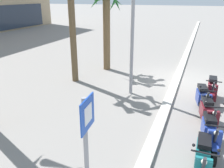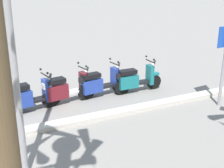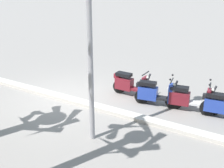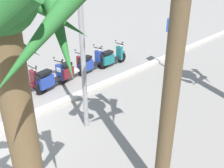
# 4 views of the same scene
# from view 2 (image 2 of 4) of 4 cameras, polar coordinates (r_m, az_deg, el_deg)

# --- Properties ---
(scooter_teal_second_in_line) EXTENTS (1.77, 0.56, 1.17)m
(scooter_teal_second_in_line) POSITION_cam_2_polar(r_m,az_deg,el_deg) (10.14, 4.37, 0.83)
(scooter_teal_second_in_line) COLOR black
(scooter_teal_second_in_line) RESTS_ON ground
(scooter_blue_gap_after_mid) EXTENTS (1.80, 0.59, 1.17)m
(scooter_blue_gap_after_mid) POSITION_cam_2_polar(r_m,az_deg,el_deg) (9.75, -2.46, 0.11)
(scooter_blue_gap_after_mid) COLOR black
(scooter_blue_gap_after_mid) RESTS_ON ground
(scooter_maroon_lead_nearest) EXTENTS (1.85, 0.66, 1.17)m
(scooter_maroon_lead_nearest) POSITION_cam_2_polar(r_m,az_deg,el_deg) (9.32, -8.88, -0.97)
(scooter_maroon_lead_nearest) COLOR black
(scooter_maroon_lead_nearest) RESTS_ON ground
(scooter_blue_last_in_row) EXTENTS (1.72, 0.64, 1.17)m
(scooter_blue_last_in_row) POSITION_cam_2_polar(r_m,az_deg,el_deg) (8.92, -15.62, -2.40)
(scooter_blue_last_in_row) COLOR black
(scooter_blue_last_in_row) RESTS_ON ground
(crossing_sign) EXTENTS (0.60, 0.14, 2.40)m
(crossing_sign) POSITION_cam_2_polar(r_m,az_deg,el_deg) (9.33, 20.49, 4.76)
(crossing_sign) COLOR #939399
(crossing_sign) RESTS_ON ground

